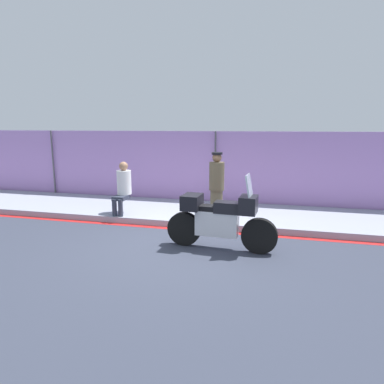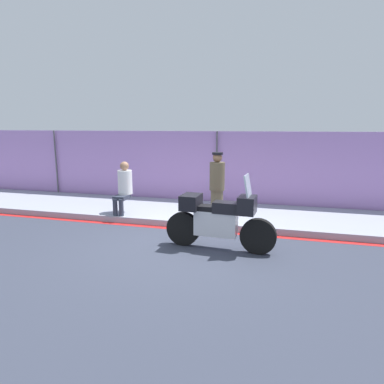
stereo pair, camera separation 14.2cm
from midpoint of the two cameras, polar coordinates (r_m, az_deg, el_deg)
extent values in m
plane|color=#333847|center=(7.22, -1.04, -8.87)|extent=(120.00, 120.00, 0.00)
cube|color=#8E93A3|center=(9.43, 3.02, -3.60)|extent=(41.82, 2.47, 0.16)
cube|color=red|center=(8.21, 1.06, -6.38)|extent=(41.82, 0.18, 0.01)
cube|color=#AD7FC6|center=(10.50, 4.61, 3.82)|extent=(39.73, 0.08, 2.29)
cylinder|color=#4C4C51|center=(12.70, -21.39, 4.34)|extent=(0.05, 0.05, 2.29)
cylinder|color=#4C4C51|center=(10.41, 4.50, 3.75)|extent=(0.05, 0.05, 2.29)
cylinder|color=black|center=(6.80, 11.56, -7.25)|extent=(0.71, 0.19, 0.70)
cylinder|color=black|center=(7.14, -0.89, -6.13)|extent=(0.71, 0.19, 0.70)
cube|color=silver|center=(6.89, 4.57, -5.22)|extent=(0.87, 0.33, 0.51)
cube|color=black|center=(6.76, 6.40, -2.58)|extent=(0.54, 0.34, 0.22)
cube|color=black|center=(6.84, 3.86, -2.72)|extent=(0.62, 0.32, 0.10)
cube|color=black|center=(6.67, 9.78, -2.15)|extent=(0.35, 0.50, 0.34)
cube|color=silver|center=(6.59, 9.89, 1.06)|extent=(0.13, 0.43, 0.42)
cube|color=black|center=(6.94, 0.42, -1.65)|extent=(0.39, 0.53, 0.30)
cylinder|color=brown|center=(8.71, 4.62, -1.93)|extent=(0.31, 0.31, 0.70)
cylinder|color=brown|center=(8.58, 4.69, 2.64)|extent=(0.38, 0.38, 0.70)
sphere|color=brown|center=(8.52, 4.74, 5.75)|extent=(0.24, 0.24, 0.24)
cylinder|color=black|center=(8.51, 4.75, 6.43)|extent=(0.27, 0.27, 0.05)
cylinder|color=#2D3342|center=(9.04, -12.24, -2.49)|extent=(0.12, 0.12, 0.45)
cylinder|color=#2D3342|center=(8.97, -11.27, -2.57)|extent=(0.12, 0.12, 0.45)
cube|color=#2D3342|center=(9.15, -11.19, -0.86)|extent=(0.32, 0.45, 0.10)
cylinder|color=white|center=(9.28, -10.67, 1.62)|extent=(0.38, 0.38, 0.63)
sphere|color=#A37556|center=(9.22, -10.76, 4.28)|extent=(0.24, 0.24, 0.24)
camera|label=1|loc=(0.07, -89.49, 0.10)|focal=32.00mm
camera|label=2|loc=(0.07, 90.51, -0.10)|focal=32.00mm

